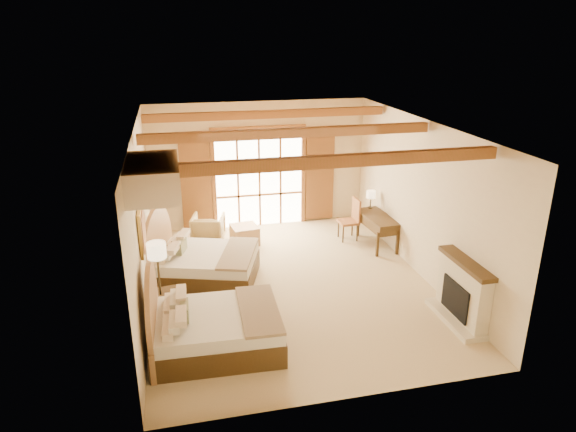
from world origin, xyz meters
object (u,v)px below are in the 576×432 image
object	(u,v)px
bed_near	(207,327)
armchair	(208,229)
bed_far	(198,262)
desk	(377,229)
nightstand	(165,306)

from	to	relation	value
bed_near	armchair	distance (m)	4.45
bed_near	bed_far	bearing A→B (deg)	91.87
armchair	desk	size ratio (longest dim) A/B	0.54
bed_near	armchair	world-z (taller)	bed_near
bed_near	armchair	xyz separation A→B (m)	(0.38, 4.43, -0.06)
bed_far	desk	bearing A→B (deg)	30.10
bed_far	armchair	bearing A→B (deg)	97.31
armchair	desk	xyz separation A→B (m)	(3.89, -1.06, 0.05)
bed_far	desk	size ratio (longest dim) A/B	1.77
bed_far	nightstand	distance (m)	1.56
desk	nightstand	bearing A→B (deg)	-159.35
bed_near	desk	xyz separation A→B (m)	(4.27, 3.37, -0.02)
bed_near	armchair	bearing A→B (deg)	87.22
bed_near	bed_far	world-z (taller)	bed_near
bed_far	armchair	size ratio (longest dim) A/B	3.28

